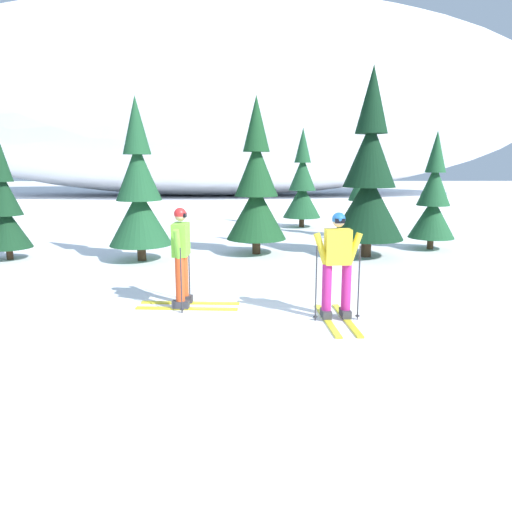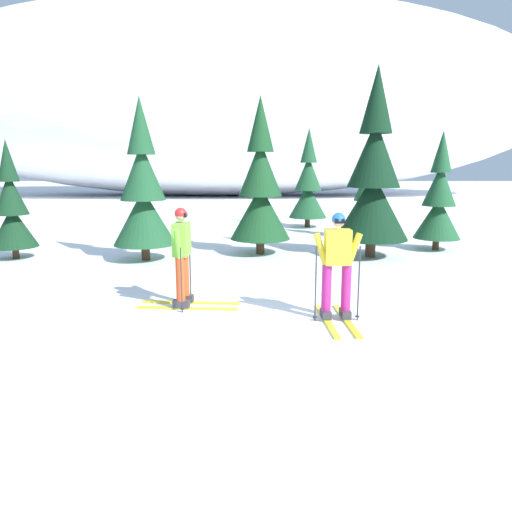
{
  "view_description": "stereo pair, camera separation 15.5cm",
  "coord_description": "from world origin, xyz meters",
  "px_view_note": "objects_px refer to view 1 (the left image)",
  "views": [
    {
      "loc": [
        0.29,
        -6.81,
        2.42
      ],
      "look_at": [
        0.4,
        0.8,
        0.95
      ],
      "focal_mm": 33.71,
      "sensor_mm": 36.0,
      "label": 1
    },
    {
      "loc": [
        0.44,
        -6.82,
        2.42
      ],
      "look_at": [
        0.4,
        0.8,
        0.95
      ],
      "focal_mm": 33.71,
      "sensor_mm": 36.0,
      "label": 2
    }
  ],
  "objects_px": {
    "skier_lime_jacket": "(182,256)",
    "pine_tree_far_right": "(433,201)",
    "skier_yellow_jacket": "(337,265)",
    "pine_tree_far_left": "(5,210)",
    "pine_tree_center_left": "(256,190)",
    "pine_tree_center": "(302,186)",
    "pine_tree_left": "(139,194)",
    "pine_tree_right": "(362,196)",
    "pine_tree_center_right": "(369,179)"
  },
  "relations": [
    {
      "from": "pine_tree_far_left",
      "to": "pine_tree_center",
      "type": "relative_size",
      "value": 0.81
    },
    {
      "from": "pine_tree_far_left",
      "to": "pine_tree_center_right",
      "type": "bearing_deg",
      "value": 1.51
    },
    {
      "from": "skier_yellow_jacket",
      "to": "pine_tree_center_left",
      "type": "height_order",
      "value": "pine_tree_center_left"
    },
    {
      "from": "skier_lime_jacket",
      "to": "pine_tree_center_left",
      "type": "distance_m",
      "value": 5.11
    },
    {
      "from": "skier_yellow_jacket",
      "to": "pine_tree_left",
      "type": "height_order",
      "value": "pine_tree_left"
    },
    {
      "from": "pine_tree_center_right",
      "to": "pine_tree_far_right",
      "type": "relative_size",
      "value": 1.45
    },
    {
      "from": "pine_tree_far_left",
      "to": "pine_tree_left",
      "type": "distance_m",
      "value": 3.44
    },
    {
      "from": "skier_lime_jacket",
      "to": "pine_tree_left",
      "type": "height_order",
      "value": "pine_tree_left"
    },
    {
      "from": "skier_yellow_jacket",
      "to": "pine_tree_far_left",
      "type": "relative_size",
      "value": 0.56
    },
    {
      "from": "skier_yellow_jacket",
      "to": "pine_tree_left",
      "type": "relative_size",
      "value": 0.42
    },
    {
      "from": "skier_yellow_jacket",
      "to": "pine_tree_far_right",
      "type": "height_order",
      "value": "pine_tree_far_right"
    },
    {
      "from": "pine_tree_far_left",
      "to": "pine_tree_center_left",
      "type": "xyz_separation_m",
      "value": [
        6.32,
        0.67,
        0.48
      ]
    },
    {
      "from": "pine_tree_center",
      "to": "pine_tree_center_right",
      "type": "distance_m",
      "value": 6.1
    },
    {
      "from": "pine_tree_center_left",
      "to": "pine_tree_center",
      "type": "bearing_deg",
      "value": 71.75
    },
    {
      "from": "skier_lime_jacket",
      "to": "pine_tree_left",
      "type": "relative_size",
      "value": 0.44
    },
    {
      "from": "skier_yellow_jacket",
      "to": "pine_tree_right",
      "type": "relative_size",
      "value": 0.52
    },
    {
      "from": "pine_tree_left",
      "to": "pine_tree_center_right",
      "type": "xyz_separation_m",
      "value": [
        5.8,
        0.42,
        0.33
      ]
    },
    {
      "from": "pine_tree_far_right",
      "to": "pine_tree_center_right",
      "type": "bearing_deg",
      "value": -152.75
    },
    {
      "from": "pine_tree_far_right",
      "to": "pine_tree_right",
      "type": "bearing_deg",
      "value": 125.89
    },
    {
      "from": "pine_tree_far_left",
      "to": "pine_tree_far_right",
      "type": "relative_size",
      "value": 0.91
    },
    {
      "from": "pine_tree_far_left",
      "to": "pine_tree_left",
      "type": "relative_size",
      "value": 0.75
    },
    {
      "from": "pine_tree_far_left",
      "to": "pine_tree_center_right",
      "type": "height_order",
      "value": "pine_tree_center_right"
    },
    {
      "from": "skier_yellow_jacket",
      "to": "pine_tree_far_right",
      "type": "distance_m",
      "value": 7.32
    },
    {
      "from": "skier_yellow_jacket",
      "to": "pine_tree_far_left",
      "type": "height_order",
      "value": "pine_tree_far_left"
    },
    {
      "from": "pine_tree_center_left",
      "to": "pine_tree_far_right",
      "type": "relative_size",
      "value": 1.25
    },
    {
      "from": "skier_lime_jacket",
      "to": "pine_tree_center",
      "type": "relative_size",
      "value": 0.47
    },
    {
      "from": "pine_tree_center_right",
      "to": "pine_tree_right",
      "type": "xyz_separation_m",
      "value": [
        0.59,
        3.18,
        -0.65
      ]
    },
    {
      "from": "pine_tree_center_left",
      "to": "pine_tree_center",
      "type": "height_order",
      "value": "pine_tree_center_left"
    },
    {
      "from": "skier_yellow_jacket",
      "to": "pine_tree_center_left",
      "type": "bearing_deg",
      "value": 101.85
    },
    {
      "from": "skier_lime_jacket",
      "to": "pine_tree_right",
      "type": "relative_size",
      "value": 0.54
    },
    {
      "from": "pine_tree_right",
      "to": "pine_tree_left",
      "type": "bearing_deg",
      "value": -150.58
    },
    {
      "from": "skier_yellow_jacket",
      "to": "pine_tree_center_right",
      "type": "bearing_deg",
      "value": 71.54
    },
    {
      "from": "pine_tree_center_left",
      "to": "pine_tree_center",
      "type": "distance_m",
      "value": 5.85
    },
    {
      "from": "pine_tree_center",
      "to": "skier_lime_jacket",
      "type": "bearing_deg",
      "value": -106.91
    },
    {
      "from": "skier_lime_jacket",
      "to": "pine_tree_far_left",
      "type": "distance_m",
      "value": 6.52
    },
    {
      "from": "pine_tree_far_left",
      "to": "pine_tree_left",
      "type": "height_order",
      "value": "pine_tree_left"
    },
    {
      "from": "pine_tree_center_left",
      "to": "pine_tree_center",
      "type": "xyz_separation_m",
      "value": [
        1.83,
        5.56,
        -0.18
      ]
    },
    {
      "from": "skier_yellow_jacket",
      "to": "skier_lime_jacket",
      "type": "bearing_deg",
      "value": 164.18
    },
    {
      "from": "skier_yellow_jacket",
      "to": "pine_tree_center",
      "type": "distance_m",
      "value": 11.17
    },
    {
      "from": "pine_tree_center",
      "to": "pine_tree_center_right",
      "type": "bearing_deg",
      "value": -80.04
    },
    {
      "from": "pine_tree_far_left",
      "to": "pine_tree_right",
      "type": "height_order",
      "value": "pine_tree_right"
    },
    {
      "from": "pine_tree_left",
      "to": "pine_tree_right",
      "type": "distance_m",
      "value": 7.34
    },
    {
      "from": "skier_yellow_jacket",
      "to": "pine_tree_left",
      "type": "bearing_deg",
      "value": 130.88
    },
    {
      "from": "pine_tree_left",
      "to": "pine_tree_far_right",
      "type": "distance_m",
      "value": 8.06
    },
    {
      "from": "skier_lime_jacket",
      "to": "pine_tree_far_right",
      "type": "distance_m",
      "value": 8.41
    },
    {
      "from": "skier_yellow_jacket",
      "to": "pine_tree_center",
      "type": "bearing_deg",
      "value": 86.58
    },
    {
      "from": "skier_lime_jacket",
      "to": "pine_tree_far_right",
      "type": "bearing_deg",
      "value": 41.09
    },
    {
      "from": "skier_lime_jacket",
      "to": "pine_tree_center_left",
      "type": "height_order",
      "value": "pine_tree_center_left"
    },
    {
      "from": "pine_tree_center_left",
      "to": "pine_tree_far_right",
      "type": "bearing_deg",
      "value": 7.48
    },
    {
      "from": "skier_lime_jacket",
      "to": "pine_tree_far_left",
      "type": "relative_size",
      "value": 0.58
    }
  ]
}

